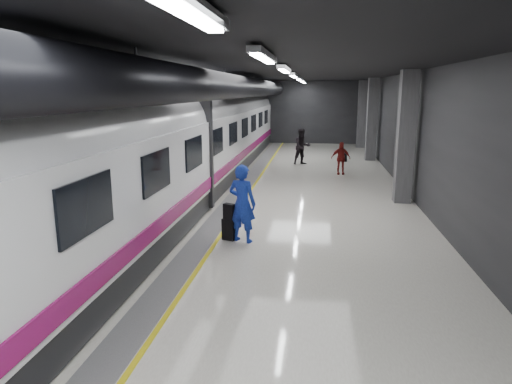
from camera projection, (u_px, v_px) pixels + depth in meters
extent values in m
plane|color=silver|center=(266.00, 212.00, 14.67)|extent=(40.00, 40.00, 0.00)
cube|color=black|center=(267.00, 67.00, 13.69)|extent=(10.00, 40.00, 0.02)
cube|color=#28282B|center=(296.00, 113.00, 33.53)|extent=(10.00, 0.02, 4.50)
cube|color=#28282B|center=(114.00, 140.00, 14.82)|extent=(0.02, 40.00, 4.50)
cube|color=#28282B|center=(434.00, 145.00, 13.54)|extent=(0.02, 40.00, 4.50)
cube|color=slate|center=(225.00, 210.00, 14.84)|extent=(0.65, 39.80, 0.01)
cube|color=yellow|center=(237.00, 211.00, 14.79)|extent=(0.10, 39.80, 0.01)
cylinder|color=black|center=(225.00, 86.00, 13.98)|extent=(0.80, 38.00, 0.80)
cube|color=silver|center=(264.00, 56.00, 7.83)|extent=(0.22, 2.60, 0.10)
cube|color=silver|center=(284.00, 69.00, 12.67)|extent=(0.22, 2.60, 0.10)
cube|color=silver|center=(294.00, 75.00, 17.50)|extent=(0.22, 2.60, 0.10)
cube|color=silver|center=(299.00, 79.00, 22.34)|extent=(0.22, 2.60, 0.10)
cube|color=silver|center=(302.00, 81.00, 27.18)|extent=(0.22, 2.60, 0.10)
cube|color=silver|center=(304.00, 82.00, 31.05)|extent=(0.22, 2.60, 0.10)
cube|color=#515154|center=(406.00, 138.00, 15.53)|extent=(0.55, 0.55, 4.50)
cube|color=#515154|center=(372.00, 120.00, 25.21)|extent=(0.55, 0.55, 4.50)
cube|color=#515154|center=(362.00, 114.00, 31.01)|extent=(0.55, 0.55, 4.50)
cube|color=black|center=(168.00, 198.00, 15.01)|extent=(2.80, 38.00, 0.60)
cube|color=white|center=(166.00, 156.00, 14.70)|extent=(2.90, 38.00, 2.20)
cylinder|color=white|center=(165.00, 126.00, 14.50)|extent=(2.80, 38.00, 2.80)
cube|color=#840C53|center=(211.00, 182.00, 14.69)|extent=(0.04, 38.00, 0.35)
cube|color=black|center=(166.00, 148.00, 14.65)|extent=(3.05, 0.25, 3.80)
cube|color=black|center=(87.00, 206.00, 6.69)|extent=(0.05, 1.60, 0.85)
cube|color=black|center=(157.00, 171.00, 9.59)|extent=(0.05, 1.60, 0.85)
cube|color=black|center=(194.00, 153.00, 12.49)|extent=(0.05, 1.60, 0.85)
cube|color=black|center=(217.00, 141.00, 15.39)|extent=(0.05, 1.60, 0.85)
cube|color=black|center=(233.00, 133.00, 18.30)|extent=(0.05, 1.60, 0.85)
cube|color=black|center=(245.00, 127.00, 21.20)|extent=(0.05, 1.60, 0.85)
cube|color=black|center=(254.00, 123.00, 24.10)|extent=(0.05, 1.60, 0.85)
cube|color=black|center=(261.00, 119.00, 27.01)|extent=(0.05, 1.60, 0.85)
cube|color=black|center=(266.00, 117.00, 29.91)|extent=(0.05, 1.60, 0.85)
imported|color=#1A39C7|center=(242.00, 204.00, 11.58)|extent=(0.85, 0.68, 2.02)
cube|color=black|center=(229.00, 229.00, 11.88)|extent=(0.40, 0.32, 0.56)
cube|color=black|center=(229.00, 212.00, 11.75)|extent=(0.35, 0.28, 0.41)
imported|color=black|center=(302.00, 147.00, 23.94)|extent=(1.15, 1.06, 1.89)
imported|color=maroon|center=(341.00, 158.00, 21.16)|extent=(0.91, 0.44, 1.51)
cube|color=black|center=(344.00, 157.00, 25.07)|extent=(0.35, 0.27, 0.45)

